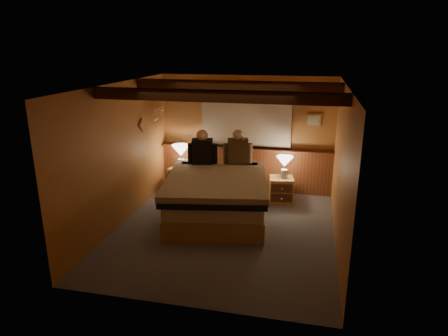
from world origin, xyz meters
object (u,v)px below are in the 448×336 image
(nightstand_right, at_px, (281,190))
(person_left, at_px, (202,150))
(nightstand_left, at_px, (182,179))
(person_right, at_px, (238,150))
(lamp_left, at_px, (181,152))
(duffel_bag, at_px, (193,200))
(bed, at_px, (217,195))
(lamp_right, at_px, (285,163))

(nightstand_right, height_order, person_left, person_left)
(nightstand_left, relative_size, nightstand_right, 1.05)
(nightstand_right, xyz_separation_m, person_right, (-0.87, -0.06, 0.79))
(lamp_left, bearing_deg, person_right, -11.91)
(duffel_bag, bearing_deg, person_right, 37.92)
(bed, relative_size, lamp_left, 5.10)
(nightstand_right, relative_size, person_left, 0.73)
(person_left, bearing_deg, lamp_right, -2.62)
(bed, relative_size, duffel_bag, 4.79)
(person_left, bearing_deg, nightstand_left, 132.32)
(person_right, bearing_deg, person_left, -178.35)
(person_right, bearing_deg, lamp_left, 154.77)
(lamp_left, distance_m, lamp_right, 2.17)
(nightstand_right, relative_size, lamp_right, 1.19)
(nightstand_right, xyz_separation_m, duffel_bag, (-1.61, -0.66, -0.09))
(person_left, bearing_deg, person_right, 2.85)
(duffel_bag, bearing_deg, person_left, 78.13)
(nightstand_left, relative_size, lamp_right, 1.24)
(bed, distance_m, duffel_bag, 0.64)
(nightstand_right, height_order, lamp_right, lamp_right)
(nightstand_left, bearing_deg, lamp_left, 109.34)
(duffel_bag, bearing_deg, bed, -27.95)
(nightstand_left, relative_size, person_right, 0.76)
(bed, xyz_separation_m, lamp_left, (-1.04, 1.14, 0.45))
(lamp_left, bearing_deg, bed, -47.41)
(bed, bearing_deg, person_right, 66.51)
(lamp_left, xyz_separation_m, lamp_right, (2.17, -0.18, -0.05))
(nightstand_left, distance_m, lamp_left, 0.59)
(bed, relative_size, nightstand_left, 4.66)
(person_left, distance_m, person_right, 0.69)
(bed, relative_size, lamp_right, 5.80)
(nightstand_right, distance_m, person_left, 1.73)
(lamp_right, bearing_deg, nightstand_right, -148.28)
(person_right, height_order, duffel_bag, person_right)
(nightstand_right, bearing_deg, duffel_bag, -166.30)
(nightstand_left, height_order, nightstand_right, nightstand_left)
(person_right, bearing_deg, nightstand_right, -9.41)
(lamp_right, bearing_deg, lamp_left, 175.24)
(lamp_left, bearing_deg, duffel_bag, -59.34)
(person_right, xyz_separation_m, duffel_bag, (-0.74, -0.60, -0.87))
(nightstand_left, height_order, duffel_bag, nightstand_left)
(bed, height_order, nightstand_right, bed)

